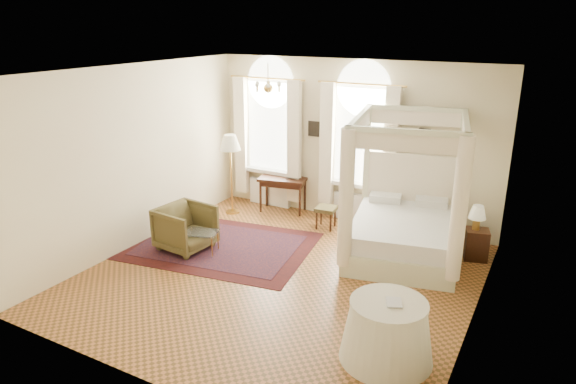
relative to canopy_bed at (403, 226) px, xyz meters
name	(u,v)px	position (x,y,z in m)	size (l,w,h in m)	color
ground	(280,276)	(-1.52, -1.72, -0.57)	(6.00, 6.00, 0.00)	#9E5A2E
room_walls	(279,160)	(-1.52, -1.72, 1.41)	(6.00, 6.00, 6.00)	beige
window_left	(269,141)	(-3.42, 1.16, 0.92)	(1.62, 0.27, 3.29)	white
window_right	(359,153)	(-1.32, 1.16, 0.92)	(1.62, 0.27, 3.29)	white
chandelier	(268,87)	(-2.42, -0.52, 2.34)	(0.51, 0.45, 0.50)	gold
wall_pictures	(356,131)	(-1.44, 1.25, 1.32)	(2.54, 0.03, 0.39)	black
canopy_bed	(403,226)	(0.00, 0.00, 0.00)	(2.31, 2.64, 2.51)	beige
nightstand	(476,244)	(1.18, 0.51, -0.30)	(0.38, 0.35, 0.55)	#33190E
nightstand_lamp	(478,214)	(1.13, 0.53, 0.27)	(0.30, 0.30, 0.44)	gold
writing_desk	(283,183)	(-2.98, 0.98, 0.08)	(1.10, 0.72, 0.76)	#33190E
laptop	(294,178)	(-2.75, 1.07, 0.20)	(0.31, 0.20, 0.02)	black
stool	(326,210)	(-1.74, 0.54, -0.20)	(0.44, 0.44, 0.45)	#4A3E20
armchair	(186,228)	(-3.56, -1.60, -0.16)	(0.88, 0.91, 0.82)	#473D1E
coffee_table	(201,234)	(-3.23, -1.58, -0.21)	(0.67, 0.56, 0.40)	white
floor_lamp	(230,147)	(-3.90, 0.37, 0.91)	(0.45, 0.45, 1.73)	gold
oriental_rug	(220,245)	(-3.11, -1.21, -0.56)	(3.68, 2.89, 0.01)	#40110F
side_table	(387,331)	(0.69, -2.96, -0.18)	(1.16, 1.16, 0.79)	beige
book	(386,302)	(0.66, -2.99, 0.23)	(0.18, 0.24, 0.02)	black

